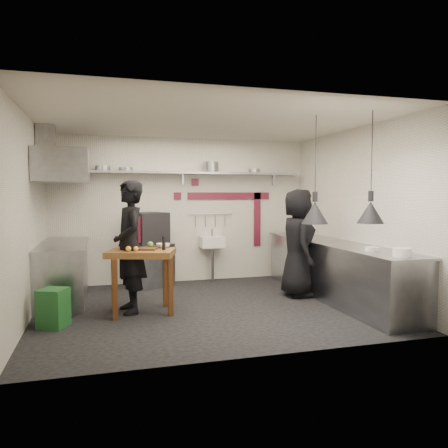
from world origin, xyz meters
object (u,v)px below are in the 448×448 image
object	(u,v)px
green_bin	(53,308)
chef_left	(130,247)
oven_stand	(150,265)
prep_table	(142,281)
chef_right	(298,243)
combi_oven	(149,228)

from	to	relation	value
green_bin	chef_left	distance (m)	1.32
green_bin	chef_left	xyz separation A→B (m)	(1.01, 0.47, 0.71)
oven_stand	prep_table	world-z (taller)	prep_table
oven_stand	chef_right	xyz separation A→B (m)	(2.31, -1.47, 0.50)
green_bin	prep_table	world-z (taller)	prep_table
oven_stand	chef_right	world-z (taller)	chef_right
combi_oven	oven_stand	bearing A→B (deg)	45.53
green_bin	combi_oven	bearing A→B (deg)	55.67
green_bin	prep_table	bearing A→B (deg)	17.58
prep_table	chef_left	world-z (taller)	chef_left
green_bin	chef_left	size ratio (longest dim) A/B	0.26
oven_stand	chef_left	xyz separation A→B (m)	(-0.48, -1.74, 0.56)
oven_stand	chef_left	world-z (taller)	chef_left
chef_left	prep_table	bearing A→B (deg)	48.89
oven_stand	chef_left	size ratio (longest dim) A/B	0.42
green_bin	chef_left	bearing A→B (deg)	24.91
combi_oven	prep_table	world-z (taller)	combi_oven
oven_stand	combi_oven	world-z (taller)	combi_oven
green_bin	chef_right	distance (m)	3.92
combi_oven	prep_table	size ratio (longest dim) A/B	0.63
oven_stand	prep_table	bearing A→B (deg)	-123.49
prep_table	oven_stand	bearing A→B (deg)	97.21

